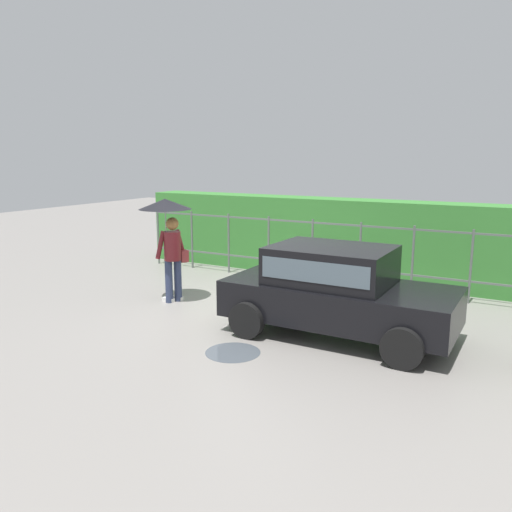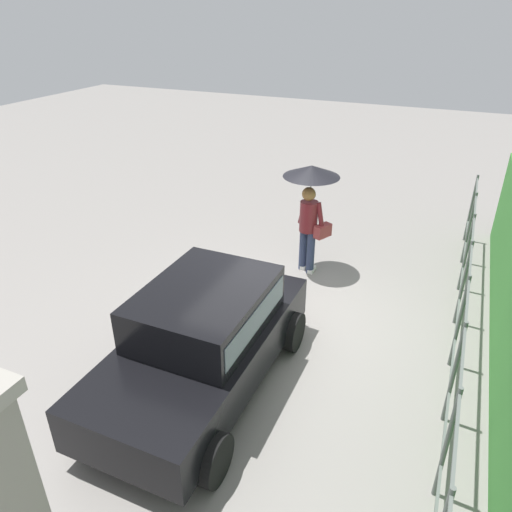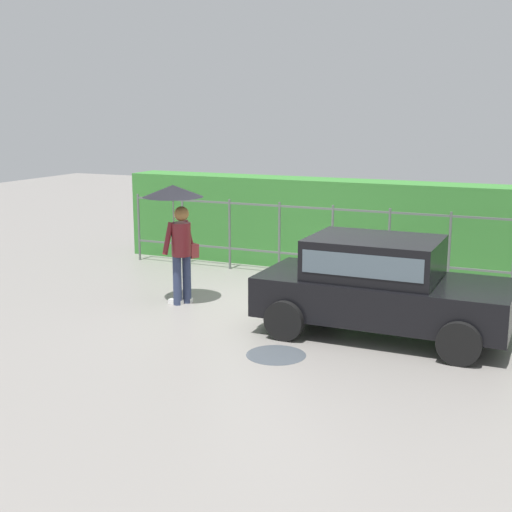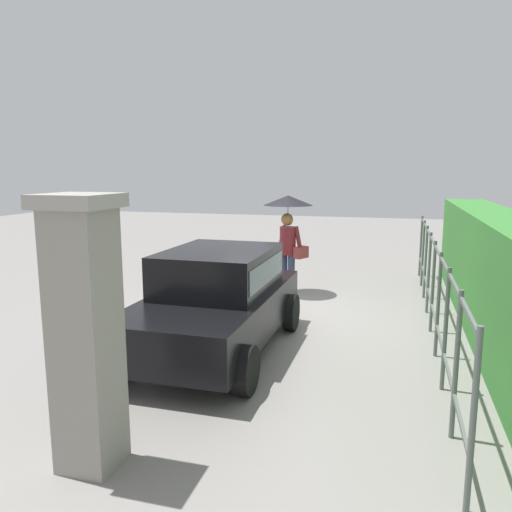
# 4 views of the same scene
# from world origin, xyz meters

# --- Properties ---
(ground_plane) EXTENTS (40.00, 40.00, 0.00)m
(ground_plane) POSITION_xyz_m (0.00, 0.00, 0.00)
(ground_plane) COLOR gray
(car) EXTENTS (3.75, 1.88, 1.48)m
(car) POSITION_xyz_m (1.75, -0.51, 0.80)
(car) COLOR black
(car) RESTS_ON ground
(pedestrian) EXTENTS (1.04, 1.04, 2.09)m
(pedestrian) POSITION_xyz_m (-1.88, -0.25, 1.58)
(pedestrian) COLOR #2D3856
(pedestrian) RESTS_ON ground
(fence_section) EXTENTS (9.14, 0.05, 1.50)m
(fence_section) POSITION_xyz_m (0.02, 2.56, 0.82)
(fence_section) COLOR #59605B
(fence_section) RESTS_ON ground
(hedge_row) EXTENTS (10.09, 0.90, 1.90)m
(hedge_row) POSITION_xyz_m (0.02, 3.54, 0.95)
(hedge_row) COLOR #387F33
(hedge_row) RESTS_ON ground
(puddle_near) EXTENTS (0.84, 0.84, 0.00)m
(puddle_near) POSITION_xyz_m (0.69, -2.00, 0.00)
(puddle_near) COLOR #4C545B
(puddle_near) RESTS_ON ground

